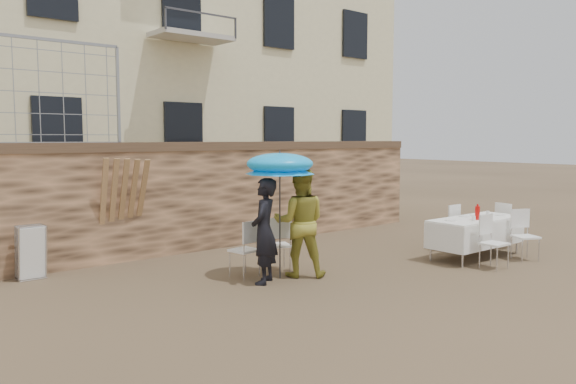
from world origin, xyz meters
TOP-DOWN VIEW (x-y plane):
  - ground at (0.00, 0.00)m, footprint 80.00×80.00m
  - stone_wall at (0.00, 5.00)m, footprint 13.00×0.50m
  - chain_link_fence at (-3.00, 5.00)m, footprint 3.20×0.06m
  - man_suit at (-0.36, 1.87)m, footprint 0.74×0.70m
  - woman_dress at (0.39, 1.87)m, footprint 1.13×1.10m
  - umbrella at (0.04, 1.97)m, footprint 1.15×1.15m
  - couple_chair_left at (-0.36, 2.42)m, footprint 0.54×0.54m
  - couple_chair_right at (0.34, 2.42)m, footprint 0.62×0.62m
  - banquet_table at (4.00, 0.83)m, footprint 2.10×0.85m
  - soda_bottle at (3.80, 0.68)m, footprint 0.09×0.09m
  - table_chair_front_left at (3.40, 0.08)m, footprint 0.49×0.49m
  - table_chair_front_right at (4.50, 0.08)m, footprint 0.64×0.64m
  - table_chair_back at (4.20, 1.63)m, footprint 0.48×0.48m
  - table_chair_side at (5.40, 0.93)m, footprint 0.55×0.55m
  - chair_stack_right at (-3.17, 4.63)m, footprint 0.46×0.40m
  - wood_planks at (-1.57, 4.70)m, footprint 0.70×0.20m

SIDE VIEW (x-z plane):
  - ground at x=0.00m, z-range 0.00..0.00m
  - chair_stack_right at x=-3.17m, z-range 0.00..0.92m
  - couple_chair_left at x=-0.36m, z-range 0.00..0.96m
  - couple_chair_right at x=0.34m, z-range 0.00..0.96m
  - table_chair_front_left at x=3.40m, z-range 0.00..0.96m
  - table_chair_front_right at x=4.50m, z-range 0.00..0.96m
  - table_chair_back at x=4.20m, z-range 0.00..0.96m
  - table_chair_side at x=5.40m, z-range 0.00..0.96m
  - banquet_table at x=4.00m, z-range 0.34..1.12m
  - man_suit at x=-0.36m, z-range 0.00..1.69m
  - soda_bottle at x=3.80m, z-range 0.77..1.04m
  - woman_dress at x=0.39m, z-range 0.00..1.83m
  - wood_planks at x=-1.57m, z-range 0.00..2.00m
  - stone_wall at x=0.00m, z-range 0.00..2.20m
  - umbrella at x=0.04m, z-range 0.86..2.82m
  - chain_link_fence at x=-3.00m, z-range 2.20..4.00m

